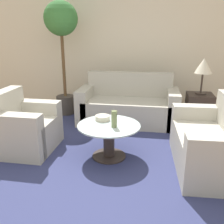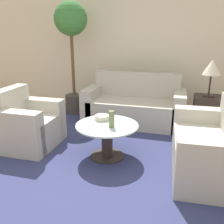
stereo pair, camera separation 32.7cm
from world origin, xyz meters
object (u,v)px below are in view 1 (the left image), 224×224
sofa_main (128,106)px  potted_plant (62,35)px  armchair (24,129)px  vase (114,119)px  bowl (103,118)px  loveseat (214,145)px  coffee_table (109,136)px  table_lamp (203,67)px

sofa_main → potted_plant: potted_plant is taller
armchair → vase: 1.33m
potted_plant → bowl: size_ratio=10.86×
loveseat → coffee_table: bearing=-95.0°
potted_plant → vase: size_ratio=10.05×
loveseat → bowl: bearing=-101.1°
coffee_table → vase: (0.08, -0.07, 0.27)m
potted_plant → table_lamp: bearing=-8.1°
vase → bowl: 0.31m
potted_plant → bowl: 2.14m
table_lamp → bowl: size_ratio=3.02×
armchair → table_lamp: (2.56, 1.29, 0.75)m
coffee_table → table_lamp: bearing=44.7°
coffee_table → table_lamp: 2.03m
bowl → coffee_table: bearing=-54.1°
loveseat → coffee_table: 1.30m
loveseat → bowl: 1.44m
sofa_main → table_lamp: (1.23, -0.08, 0.75)m
sofa_main → bowl: (-0.23, -1.25, 0.20)m
armchair → coffee_table: armchair is taller
coffee_table → sofa_main: bearing=85.4°
bowl → loveseat: bearing=-8.5°
loveseat → table_lamp: size_ratio=2.22×
armchair → table_lamp: size_ratio=1.43×
coffee_table → potted_plant: bearing=125.1°
armchair → potted_plant: potted_plant is taller
sofa_main → loveseat: size_ratio=1.34×
loveseat → potted_plant: potted_plant is taller
sofa_main → vase: size_ratio=8.29×
loveseat → vase: bearing=-91.9°
sofa_main → table_lamp: table_lamp is taller
sofa_main → coffee_table: 1.41m
coffee_table → table_lamp: size_ratio=1.37×
table_lamp → coffee_table: bearing=-135.3°
vase → table_lamp: bearing=47.9°
sofa_main → vase: sofa_main is taller
armchair → bowl: (1.10, 0.12, 0.19)m
armchair → bowl: armchair is taller
armchair → bowl: size_ratio=4.31×
table_lamp → potted_plant: size_ratio=0.28×
vase → sofa_main: bearing=88.7°
coffee_table → potted_plant: potted_plant is taller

